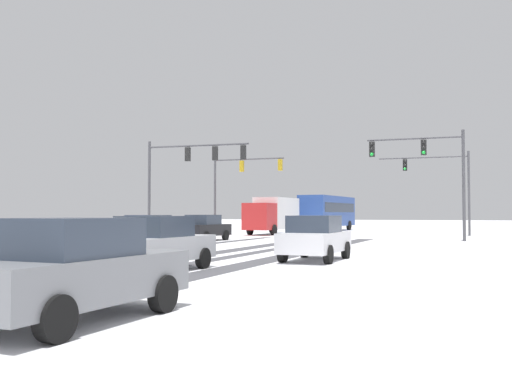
# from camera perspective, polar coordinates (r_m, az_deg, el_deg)

# --- Properties ---
(wheel_track_left_lane) EXTENTS (1.02, 34.48, 0.01)m
(wheel_track_left_lane) POSITION_cam_1_polar(r_m,az_deg,el_deg) (23.62, -5.44, -6.25)
(wheel_track_left_lane) COLOR #4C4C51
(wheel_track_left_lane) RESTS_ON ground
(wheel_track_right_lane) EXTENTS (0.72, 34.48, 0.01)m
(wheel_track_right_lane) POSITION_cam_1_polar(r_m,az_deg,el_deg) (22.96, -2.01, -6.38)
(wheel_track_right_lane) COLOR #4C4C51
(wheel_track_right_lane) RESTS_ON ground
(wheel_track_center) EXTENTS (0.73, 34.48, 0.01)m
(wheel_track_center) POSITION_cam_1_polar(r_m,az_deg,el_deg) (25.43, -12.61, -5.92)
(wheel_track_center) COLOR #4C4C51
(wheel_track_center) RESTS_ON ground
(wheel_track_oncoming) EXTENTS (1.06, 34.48, 0.01)m
(wheel_track_oncoming) POSITION_cam_1_polar(r_m,az_deg,el_deg) (22.26, 2.52, -6.51)
(wheel_track_oncoming) COLOR #4C4C51
(wheel_track_oncoming) RESTS_ON ground
(sidewalk_kerb_right) EXTENTS (4.00, 34.48, 0.12)m
(sidewalk_kerb_right) POSITION_cam_1_polar(r_m,az_deg,el_deg) (19.46, 22.85, -6.80)
(sidewalk_kerb_right) COLOR white
(sidewalk_kerb_right) RESTS_ON ground
(traffic_signal_far_left) EXTENTS (6.10, 0.40, 6.50)m
(traffic_signal_far_left) POSITION_cam_1_polar(r_m,az_deg,el_deg) (46.62, -1.76, 1.47)
(traffic_signal_far_left) COLOR #47474C
(traffic_signal_far_left) RESTS_ON ground
(traffic_signal_far_right) EXTENTS (6.85, 0.53, 6.50)m
(traffic_signal_far_right) POSITION_cam_1_polar(r_m,az_deg,el_deg) (46.73, 18.07, 1.35)
(traffic_signal_far_right) COLOR #47474C
(traffic_signal_far_right) RESTS_ON ground
(traffic_signal_near_right) EXTENTS (5.52, 0.58, 6.50)m
(traffic_signal_near_right) POSITION_cam_1_polar(r_m,az_deg,el_deg) (34.78, 16.85, 2.76)
(traffic_signal_near_right) COLOR #47474C
(traffic_signal_near_right) RESTS_ON ground
(traffic_signal_near_left) EXTENTS (7.05, 0.80, 6.50)m
(traffic_signal_near_left) POSITION_cam_1_polar(r_m,az_deg,el_deg) (37.52, -6.77, 2.64)
(traffic_signal_near_left) COLOR #47474C
(traffic_signal_near_left) RESTS_ON ground
(car_black_lead) EXTENTS (1.99, 4.18, 1.62)m
(car_black_lead) POSITION_cam_1_polar(r_m,az_deg,el_deg) (35.79, -5.18, -3.56)
(car_black_lead) COLOR black
(car_black_lead) RESTS_ON ground
(car_blue_second) EXTENTS (1.87, 4.12, 1.62)m
(car_blue_second) POSITION_cam_1_polar(r_m,az_deg,el_deg) (29.33, -10.55, -3.84)
(car_blue_second) COLOR #233899
(car_blue_second) RESTS_ON ground
(car_white_third) EXTENTS (1.85, 4.11, 1.62)m
(car_white_third) POSITION_cam_1_polar(r_m,az_deg,el_deg) (20.76, 5.92, -4.56)
(car_white_third) COLOR silver
(car_white_third) RESTS_ON ground
(car_silver_fourth) EXTENTS (1.92, 4.14, 1.62)m
(car_silver_fourth) POSITION_cam_1_polar(r_m,az_deg,el_deg) (16.99, -9.80, -5.08)
(car_silver_fourth) COLOR #B7BABF
(car_silver_fourth) RESTS_ON ground
(car_grey_sixth) EXTENTS (1.94, 4.16, 1.62)m
(car_grey_sixth) POSITION_cam_1_polar(r_m,az_deg,el_deg) (9.43, -17.76, -7.36)
(car_grey_sixth) COLOR slate
(car_grey_sixth) RESTS_ON ground
(bus_oncoming) EXTENTS (3.03, 11.10, 3.38)m
(bus_oncoming) POSITION_cam_1_polar(r_m,az_deg,el_deg) (56.66, 7.20, -1.85)
(bus_oncoming) COLOR #284793
(bus_oncoming) RESTS_ON ground
(box_truck_delivery) EXTENTS (2.46, 7.46, 3.02)m
(box_truck_delivery) POSITION_cam_1_polar(r_m,az_deg,el_deg) (47.26, 1.68, -2.24)
(box_truck_delivery) COLOR red
(box_truck_delivery) RESTS_ON ground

